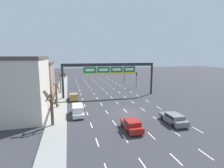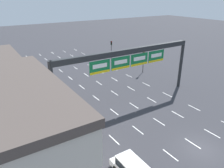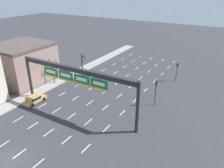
# 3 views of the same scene
# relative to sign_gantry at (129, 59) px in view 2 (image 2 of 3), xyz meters

# --- Properties ---
(ground_plane) EXTENTS (220.00, 220.00, 0.00)m
(ground_plane) POSITION_rel_sign_gantry_xyz_m (0.00, -12.46, -6.39)
(ground_plane) COLOR #333338
(lane_dashes) EXTENTS (13.32, 67.00, 0.01)m
(lane_dashes) POSITION_rel_sign_gantry_xyz_m (0.00, 1.04, -6.38)
(lane_dashes) COLOR white
(lane_dashes) RESTS_ON ground_plane
(sign_gantry) EXTENTS (21.89, 0.70, 7.81)m
(sign_gantry) POSITION_rel_sign_gantry_xyz_m (0.00, 0.00, 0.00)
(sign_gantry) COLOR #232628
(sign_gantry) RESTS_ON ground_plane
(car_gold) EXTENTS (1.84, 4.23, 1.35)m
(car_gold) POSITION_rel_sign_gantry_xyz_m (-8.48, -1.48, -5.66)
(car_gold) COLOR #A88947
(car_gold) RESTS_ON ground_plane
(traffic_light_near_gantry) EXTENTS (0.30, 0.35, 4.17)m
(traffic_light_near_gantry) POSITION_rel_sign_gantry_xyz_m (10.50, 20.92, -3.39)
(traffic_light_near_gantry) COLOR black
(traffic_light_near_gantry) RESTS_ON ground_plane
(traffic_light_mid_block) EXTENTS (0.30, 0.35, 4.63)m
(traffic_light_mid_block) POSITION_rel_sign_gantry_xyz_m (10.20, 8.73, -3.08)
(traffic_light_mid_block) COLOR black
(traffic_light_mid_block) RESTS_ON ground_plane
(tree_bare_closest) EXTENTS (1.65, 1.74, 4.71)m
(tree_bare_closest) POSITION_rel_sign_gantry_xyz_m (-11.73, -6.90, -3.79)
(tree_bare_closest) COLOR brown
(tree_bare_closest) RESTS_ON sidewalk_left
(tree_bare_second) EXTENTS (1.19, 1.86, 4.35)m
(tree_bare_second) POSITION_rel_sign_gantry_xyz_m (-11.10, 16.02, -3.84)
(tree_bare_second) COLOR brown
(tree_bare_second) RESTS_ON sidewalk_left
(tree_bare_third) EXTENTS (2.32, 2.30, 5.55)m
(tree_bare_third) POSITION_rel_sign_gantry_xyz_m (-11.50, 6.62, -3.41)
(tree_bare_third) COLOR brown
(tree_bare_third) RESTS_ON sidewalk_left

